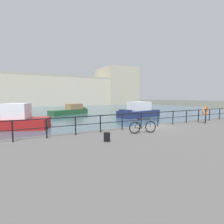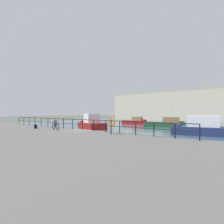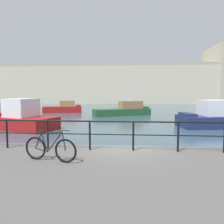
{
  "view_description": "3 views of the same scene",
  "coord_description": "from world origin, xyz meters",
  "views": [
    {
      "loc": [
        -8.65,
        -10.31,
        3.3
      ],
      "look_at": [
        -0.87,
        4.22,
        1.8
      ],
      "focal_mm": 27.47,
      "sensor_mm": 36.0,
      "label": 1
    },
    {
      "loc": [
        14.68,
        -13.22,
        2.86
      ],
      "look_at": [
        -0.41,
        4.8,
        2.9
      ],
      "focal_mm": 30.15,
      "sensor_mm": 36.0,
      "label": 2
    },
    {
      "loc": [
        0.27,
        -8.62,
        3.19
      ],
      "look_at": [
        -0.71,
        3.19,
        2.11
      ],
      "focal_mm": 35.75,
      "sensor_mm": 36.0,
      "label": 3
    }
  ],
  "objects": [
    {
      "name": "moored_red_daysailer",
      "position": [
        -9.05,
        9.59,
        0.91
      ],
      "size": [
        6.67,
        4.85,
        2.59
      ],
      "rotation": [
        0.0,
        0.0,
        2.79
      ],
      "color": "maroon",
      "rests_on": "water_basin"
    },
    {
      "name": "parked_bicycle",
      "position": [
        -2.16,
        -2.15,
        1.47
      ],
      "size": [
        1.74,
        0.45,
        0.98
      ],
      "rotation": [
        0.0,
        0.0,
        -0.22
      ],
      "color": "black",
      "rests_on": "quay_promenade"
    },
    {
      "name": "ground_plane",
      "position": [
        0.0,
        0.0,
        0.0
      ],
      "size": [
        240.0,
        240.0,
        0.0
      ],
      "primitive_type": "plane",
      "color": "#4C5147"
    },
    {
      "name": "moored_small_launch",
      "position": [
        -9.93,
        24.77,
        0.69
      ],
      "size": [
        6.06,
        3.24,
        1.83
      ],
      "rotation": [
        0.0,
        0.0,
        0.23
      ],
      "color": "maroon",
      "rests_on": "water_basin"
    },
    {
      "name": "harbor_building",
      "position": [
        7.12,
        56.85,
        5.63
      ],
      "size": [
        71.95,
        16.95,
        15.47
      ],
      "color": "#C1B79E",
      "rests_on": "ground_plane"
    },
    {
      "name": "quay_railing",
      "position": [
        -1.19,
        -0.75,
        1.81
      ],
      "size": [
        25.2,
        0.07,
        1.08
      ],
      "color": "black",
      "rests_on": "quay_promenade"
    },
    {
      "name": "mooring_bollard",
      "position": [
        -4.93,
        -2.84,
        1.3
      ],
      "size": [
        0.32,
        0.32,
        0.44
      ],
      "primitive_type": "cylinder",
      "color": "black",
      "rests_on": "quay_promenade"
    },
    {
      "name": "moored_white_yacht",
      "position": [
        8.29,
        12.07,
        0.93
      ],
      "size": [
        7.64,
        4.25,
        2.43
      ],
      "rotation": [
        0.0,
        0.0,
        3.33
      ],
      "color": "navy",
      "rests_on": "water_basin"
    },
    {
      "name": "moored_blue_motorboat",
      "position": [
        -0.51,
        21.11,
        0.73
      ],
      "size": [
        7.78,
        5.06,
        6.03
      ],
      "rotation": [
        0.0,
        0.0,
        0.44
      ],
      "color": "#23512D",
      "rests_on": "water_basin"
    },
    {
      "name": "water_basin",
      "position": [
        0.0,
        30.2,
        0.01
      ],
      "size": [
        80.0,
        60.0,
        0.01
      ],
      "primitive_type": "cube",
      "color": "#385160",
      "rests_on": "ground_plane"
    },
    {
      "name": "life_ring_stand",
      "position": [
        4.83,
        -1.52,
        2.05
      ],
      "size": [
        0.75,
        0.16,
        1.4
      ],
      "color": "black",
      "rests_on": "quay_promenade"
    }
  ]
}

